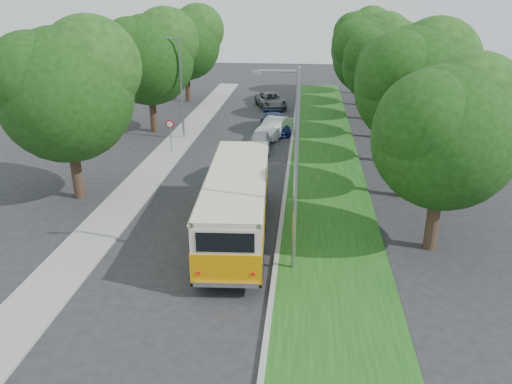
# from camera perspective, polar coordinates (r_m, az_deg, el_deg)

# --- Properties ---
(ground) EXTENTS (120.00, 120.00, 0.00)m
(ground) POSITION_cam_1_polar(r_m,az_deg,el_deg) (22.99, -6.37, -5.11)
(ground) COLOR #252527
(ground) RESTS_ON ground
(curb) EXTENTS (0.20, 70.00, 0.15)m
(curb) POSITION_cam_1_polar(r_m,az_deg,el_deg) (27.05, 3.29, -0.55)
(curb) COLOR gray
(curb) RESTS_ON ground
(grass_verge) EXTENTS (4.50, 70.00, 0.13)m
(grass_verge) POSITION_cam_1_polar(r_m,az_deg,el_deg) (27.07, 8.26, -0.76)
(grass_verge) COLOR #194A13
(grass_verge) RESTS_ON ground
(sidewalk) EXTENTS (2.20, 70.00, 0.12)m
(sidewalk) POSITION_cam_1_polar(r_m,az_deg,el_deg) (28.62, -13.75, 0.09)
(sidewalk) COLOR gray
(sidewalk) RESTS_ON ground
(treeline) EXTENTS (24.27, 41.91, 9.46)m
(treeline) POSITION_cam_1_polar(r_m,az_deg,el_deg) (38.27, 3.77, 15.15)
(treeline) COLOR #332319
(treeline) RESTS_ON ground
(lamppost_near) EXTENTS (1.71, 0.16, 8.00)m
(lamppost_near) POSITION_cam_1_polar(r_m,az_deg,el_deg) (18.50, 4.31, 2.85)
(lamppost_near) COLOR gray
(lamppost_near) RESTS_ON ground
(lamppost_far) EXTENTS (1.71, 0.16, 7.50)m
(lamppost_far) POSITION_cam_1_polar(r_m,az_deg,el_deg) (37.70, -8.71, 12.07)
(lamppost_far) COLOR gray
(lamppost_far) RESTS_ON ground
(warning_sign) EXTENTS (0.56, 0.10, 2.50)m
(warning_sign) POSITION_cam_1_polar(r_m,az_deg,el_deg) (34.35, -9.78, 6.94)
(warning_sign) COLOR gray
(warning_sign) RESTS_ON ground
(vintage_bus) EXTENTS (3.28, 10.51, 3.08)m
(vintage_bus) POSITION_cam_1_polar(r_m,az_deg,el_deg) (22.32, -2.20, -1.47)
(vintage_bus) COLOR orange
(vintage_bus) RESTS_ON ground
(car_silver) EXTENTS (1.65, 3.71, 1.24)m
(car_silver) POSITION_cam_1_polar(r_m,az_deg,el_deg) (35.16, 0.43, 5.77)
(car_silver) COLOR silver
(car_silver) RESTS_ON ground
(car_white) EXTENTS (2.84, 4.62, 1.44)m
(car_white) POSITION_cam_1_polar(r_m,az_deg,el_deg) (38.63, 2.11, 7.38)
(car_white) COLOR silver
(car_white) RESTS_ON ground
(car_blue) EXTENTS (2.87, 5.03, 1.37)m
(car_blue) POSITION_cam_1_polar(r_m,az_deg,el_deg) (40.07, 2.17, 7.86)
(car_blue) COLOR navy
(car_blue) RESTS_ON ground
(car_grey) EXTENTS (3.72, 5.47, 1.39)m
(car_grey) POSITION_cam_1_polar(r_m,az_deg,el_deg) (48.78, 1.70, 10.42)
(car_grey) COLOR #4E5155
(car_grey) RESTS_ON ground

